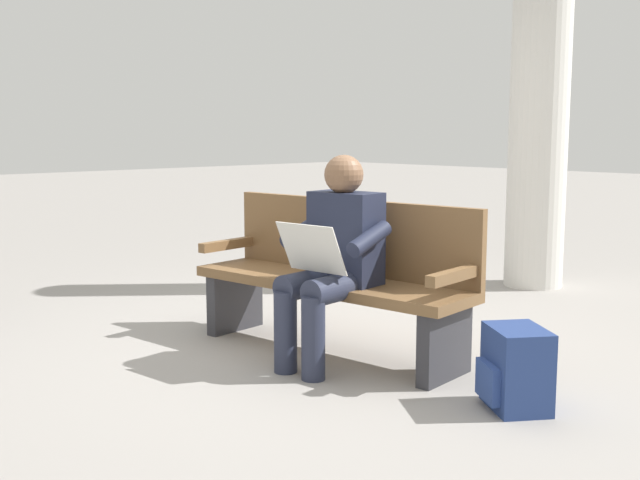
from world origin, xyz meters
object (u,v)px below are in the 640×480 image
at_px(bench_near, 336,275).
at_px(backpack, 515,369).
at_px(person_seated, 333,254).
at_px(support_pillar, 541,56).

distance_m(bench_near, backpack, 1.33).
height_order(bench_near, backpack, bench_near).
bearing_deg(backpack, person_seated, 6.76).
height_order(person_seated, backpack, person_seated).
bearing_deg(support_pillar, backpack, 119.90).
bearing_deg(backpack, bench_near, -3.61).
relative_size(bench_near, backpack, 4.49).
xyz_separation_m(bench_near, backpack, (-1.30, 0.08, -0.27)).
distance_m(person_seated, support_pillar, 3.12).
distance_m(bench_near, support_pillar, 2.98).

